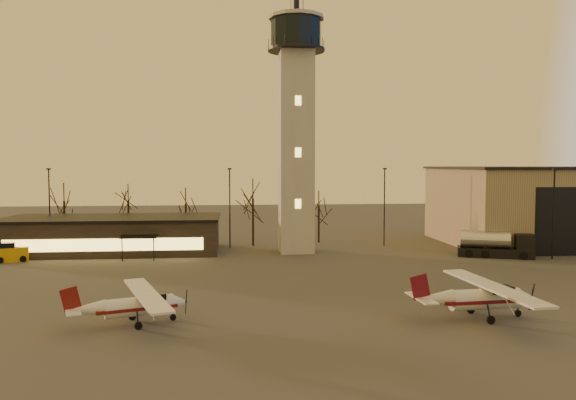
{
  "coord_description": "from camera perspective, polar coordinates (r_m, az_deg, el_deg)",
  "views": [
    {
      "loc": [
        -7.62,
        -37.08,
        10.63
      ],
      "look_at": [
        -2.67,
        13.0,
        7.41
      ],
      "focal_mm": 35.0,
      "sensor_mm": 36.0,
      "label": 1
    }
  ],
  "objects": [
    {
      "name": "ground",
      "position": [
        39.32,
        5.87,
        -12.04
      ],
      "size": [
        220.0,
        220.0,
        0.0
      ],
      "primitive_type": "plane",
      "color": "#3B3936",
      "rests_on": "ground"
    },
    {
      "name": "control_tower",
      "position": [
        67.75,
        0.84,
        8.48
      ],
      "size": [
        6.8,
        6.8,
        32.6
      ],
      "color": "#9C9A94",
      "rests_on": "ground"
    },
    {
      "name": "hangar",
      "position": [
        83.56,
        25.84,
        -0.47
      ],
      "size": [
        30.6,
        20.6,
        10.3
      ],
      "color": "#958362",
      "rests_on": "ground"
    },
    {
      "name": "terminal",
      "position": [
        71.05,
        -17.31,
        -3.36
      ],
      "size": [
        25.4,
        12.2,
        4.3
      ],
      "color": "black",
      "rests_on": "ground"
    },
    {
      "name": "light_poles",
      "position": [
        68.76,
        1.15,
        -0.7
      ],
      "size": [
        58.5,
        12.25,
        10.14
      ],
      "color": "black",
      "rests_on": "ground"
    },
    {
      "name": "tree_row",
      "position": [
        76.62,
        -10.19,
        0.09
      ],
      "size": [
        37.2,
        9.2,
        8.8
      ],
      "color": "black",
      "rests_on": "ground"
    },
    {
      "name": "cessna_front",
      "position": [
        41.6,
        19.56,
        -9.76
      ],
      "size": [
        9.51,
        12.0,
        3.3
      ],
      "rotation": [
        0.0,
        0.0,
        0.08
      ],
      "color": "beige",
      "rests_on": "ground"
    },
    {
      "name": "cessna_rear",
      "position": [
        39.19,
        -14.67,
        -10.67
      ],
      "size": [
        8.59,
        10.54,
        2.95
      ],
      "rotation": [
        0.0,
        0.0,
        0.33
      ],
      "color": "silver",
      "rests_on": "ground"
    },
    {
      "name": "fuel_truck",
      "position": [
        68.66,
        20.28,
        -4.46
      ],
      "size": [
        8.52,
        5.02,
        3.05
      ],
      "rotation": [
        0.0,
        0.0,
        -0.35
      ],
      "color": "black",
      "rests_on": "ground"
    },
    {
      "name": "service_cart",
      "position": [
        68.68,
        -26.28,
        -4.94
      ],
      "size": [
        3.71,
        2.88,
        2.12
      ],
      "rotation": [
        0.0,
        0.0,
        0.29
      ],
      "color": "#C2890B",
      "rests_on": "ground"
    }
  ]
}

